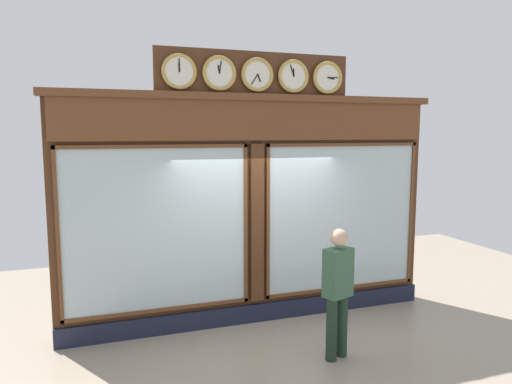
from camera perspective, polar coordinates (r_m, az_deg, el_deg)
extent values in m
cube|color=#4C2B16|center=(7.22, -0.39, -2.48)|extent=(5.74, 0.30, 3.33)
cube|color=#191E33|center=(7.48, 0.05, -14.30)|extent=(5.74, 0.08, 0.28)
cube|color=brown|center=(6.94, 0.11, 8.58)|extent=(5.63, 0.08, 0.57)
cube|color=brown|center=(6.97, 0.06, 11.32)|extent=(5.86, 0.20, 0.10)
cube|color=silver|center=(7.69, 10.39, -3.02)|extent=(2.52, 0.02, 2.26)
cube|color=brown|center=(7.55, 10.66, 5.62)|extent=(2.62, 0.04, 0.05)
cube|color=brown|center=(7.96, 10.27, -11.27)|extent=(2.62, 0.04, 0.05)
cube|color=brown|center=(8.38, 18.14, -2.43)|extent=(0.05, 0.04, 2.36)
cube|color=brown|center=(7.13, 1.42, -3.71)|extent=(0.05, 0.04, 2.36)
cube|color=silver|center=(6.76, -11.76, -4.46)|extent=(2.52, 0.02, 2.26)
cube|color=brown|center=(6.61, -12.00, 5.38)|extent=(2.62, 0.04, 0.05)
cube|color=brown|center=(7.07, -11.50, -13.73)|extent=(2.62, 0.04, 0.05)
cube|color=brown|center=(6.71, -22.74, -4.98)|extent=(0.05, 0.04, 2.36)
cube|color=brown|center=(7.02, -1.26, -3.88)|extent=(0.05, 0.04, 2.36)
cube|color=#4C2B16|center=(7.08, 0.08, -3.79)|extent=(0.20, 0.10, 2.36)
cube|color=#4C2B16|center=(7.04, -0.06, 13.86)|extent=(2.91, 0.06, 0.67)
cylinder|color=silver|center=(7.41, 8.60, 13.45)|extent=(0.40, 0.02, 0.40)
torus|color=#B79347|center=(7.41, 8.62, 13.45)|extent=(0.49, 0.06, 0.49)
cube|color=black|center=(7.42, 9.03, 13.36)|extent=(0.11, 0.01, 0.04)
cube|color=black|center=(7.44, 9.25, 13.43)|extent=(0.17, 0.01, 0.01)
sphere|color=black|center=(7.40, 8.67, 13.46)|extent=(0.02, 0.02, 0.02)
cylinder|color=silver|center=(7.17, 4.52, 13.72)|extent=(0.40, 0.02, 0.40)
torus|color=#B79347|center=(7.17, 4.53, 13.73)|extent=(0.49, 0.05, 0.49)
cube|color=black|center=(7.16, 4.55, 14.16)|extent=(0.02, 0.01, 0.11)
cube|color=black|center=(7.16, 4.37, 14.38)|extent=(0.07, 0.01, 0.16)
sphere|color=black|center=(7.15, 4.58, 13.74)|extent=(0.02, 0.02, 0.02)
cylinder|color=silver|center=(6.97, 0.17, 13.94)|extent=(0.40, 0.02, 0.40)
torus|color=#B79347|center=(6.96, 0.18, 13.94)|extent=(0.49, 0.06, 0.49)
cube|color=black|center=(6.95, 0.38, 13.54)|extent=(0.06, 0.01, 0.11)
cube|color=black|center=(6.93, -0.16, 13.39)|extent=(0.10, 0.01, 0.15)
sphere|color=black|center=(6.95, 0.22, 13.95)|extent=(0.02, 0.02, 0.02)
cylinder|color=silver|center=(6.80, -4.43, 14.08)|extent=(0.40, 0.02, 0.40)
torus|color=#B79347|center=(6.80, -4.42, 14.08)|extent=(0.49, 0.06, 0.49)
cube|color=black|center=(6.79, -4.49, 14.54)|extent=(0.04, 0.01, 0.11)
cube|color=black|center=(6.80, -4.29, 14.78)|extent=(0.04, 0.01, 0.17)
sphere|color=black|center=(6.79, -4.39, 14.10)|extent=(0.02, 0.02, 0.02)
cylinder|color=silver|center=(6.68, -9.23, 14.13)|extent=(0.40, 0.02, 0.40)
torus|color=#B79347|center=(6.68, -9.22, 14.14)|extent=(0.48, 0.05, 0.48)
cube|color=black|center=(6.67, -9.22, 14.61)|extent=(0.02, 0.01, 0.11)
cube|color=black|center=(6.68, -9.22, 14.86)|extent=(0.01, 0.01, 0.17)
sphere|color=black|center=(6.66, -9.20, 14.15)|extent=(0.02, 0.02, 0.02)
cylinder|color=#1C2F21|center=(6.30, 9.07, -15.99)|extent=(0.14, 0.14, 0.82)
cylinder|color=#1C2F21|center=(6.44, 10.30, -15.49)|extent=(0.14, 0.14, 0.82)
cube|color=#33563D|center=(6.13, 9.84, -9.52)|extent=(0.41, 0.33, 0.62)
sphere|color=tan|center=(6.01, 9.93, -5.41)|extent=(0.22, 0.22, 0.22)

